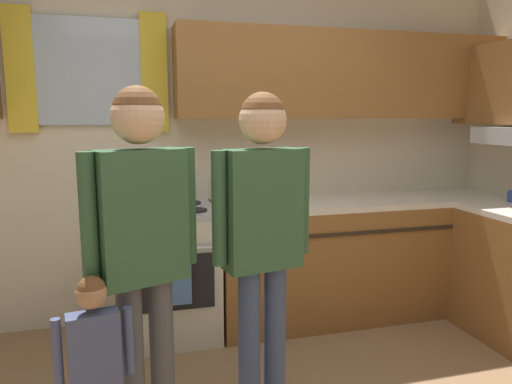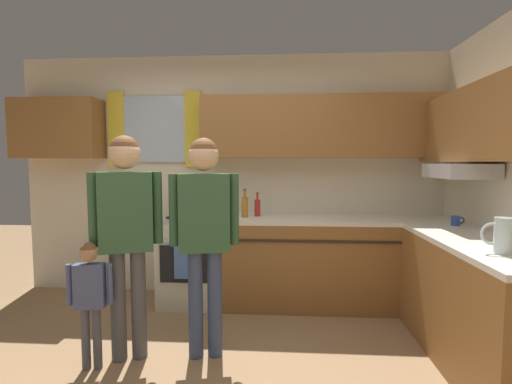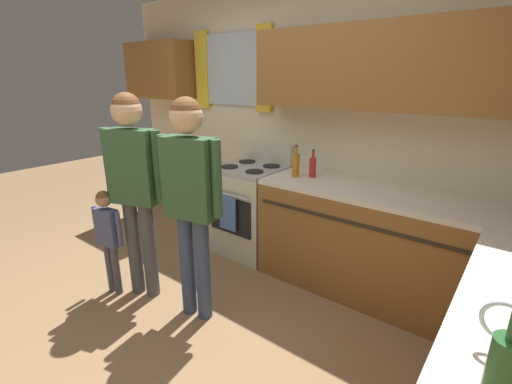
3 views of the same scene
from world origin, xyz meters
TOP-DOWN VIEW (x-y plane):
  - ground_plane at (0.00, 0.00)m, footprint 12.00×12.00m
  - back_wall_unit at (0.08, 1.82)m, footprint 4.60×0.42m
  - kitchen_counter_run at (1.49, 1.09)m, footprint 2.30×2.21m
  - stove_oven at (-0.33, 1.54)m, footprint 0.62×0.67m
  - bottle_oil_amber at (0.21, 1.50)m, footprint 0.06×0.06m
  - bottle_sauce_red at (0.33, 1.58)m, footprint 0.06×0.06m
  - adult_holding_child at (-0.54, 0.37)m, footprint 0.48×0.27m
  - adult_in_plaid at (0.02, 0.45)m, footprint 0.50×0.22m
  - small_child at (-0.75, 0.22)m, footprint 0.31×0.12m

SIDE VIEW (x-z plane):
  - ground_plane at x=0.00m, z-range 0.00..0.00m
  - kitchen_counter_run at x=1.49m, z-range 0.00..0.90m
  - stove_oven at x=-0.33m, z-range -0.08..1.02m
  - small_child at x=-0.75m, z-range 0.11..1.02m
  - bottle_sauce_red at x=0.33m, z-range 0.87..1.12m
  - bottle_oil_amber at x=0.21m, z-range 0.87..1.15m
  - adult_in_plaid at x=0.02m, z-range 0.21..1.84m
  - adult_holding_child at x=-0.54m, z-range 0.21..1.86m
  - back_wall_unit at x=0.08m, z-range 0.19..2.79m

